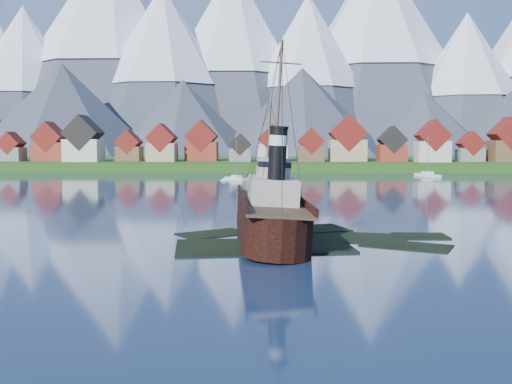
{
  "coord_description": "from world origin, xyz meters",
  "views": [
    {
      "loc": [
        -2.07,
        -60.36,
        11.14
      ],
      "look_at": [
        -3.99,
        6.0,
        5.0
      ],
      "focal_mm": 40.0,
      "sensor_mm": 36.0,
      "label": 1
    }
  ],
  "objects": [
    {
      "name": "shore_bank",
      "position": [
        0.0,
        170.0,
        0.0
      ],
      "size": [
        600.0,
        80.0,
        3.2
      ],
      "primitive_type": "cube",
      "color": "#254A15",
      "rests_on": "ground"
    },
    {
      "name": "sailboat_c",
      "position": [
        -11.97,
        95.41,
        0.26
      ],
      "size": [
        7.15,
        8.56,
        11.58
      ],
      "rotation": [
        0.0,
        0.0,
        0.64
      ],
      "color": "white",
      "rests_on": "ground"
    },
    {
      "name": "shoal",
      "position": [
        1.78,
        2.15,
        -0.35
      ],
      "size": [
        31.71,
        21.24,
        1.14
      ],
      "color": "black",
      "rests_on": "ground"
    },
    {
      "name": "ground",
      "position": [
        0.0,
        0.0,
        0.0
      ],
      "size": [
        1400.0,
        1400.0,
        0.0
      ],
      "primitive_type": "plane",
      "color": "#172642",
      "rests_on": "ground"
    },
    {
      "name": "town",
      "position": [
        -33.12,
        152.18,
        8.99
      ],
      "size": [
        250.96,
        16.69,
        17.3
      ],
      "color": "maroon",
      "rests_on": "ground"
    },
    {
      "name": "mountains",
      "position": [
        -0.79,
        481.26,
        89.34
      ],
      "size": [
        965.0,
        340.0,
        205.0
      ],
      "color": "#2D333D",
      "rests_on": "ground"
    },
    {
      "name": "seawall",
      "position": [
        0.0,
        132.0,
        0.0
      ],
      "size": [
        600.0,
        2.5,
        2.0
      ],
      "primitive_type": "cube",
      "color": "#3F3D38",
      "rests_on": "ground"
    },
    {
      "name": "tugboat_wreck",
      "position": [
        -2.49,
        3.48,
        2.85
      ],
      "size": [
        6.63,
        28.56,
        22.63
      ],
      "rotation": [
        0.0,
        0.06,
        0.09
      ],
      "color": "black",
      "rests_on": "ground"
    },
    {
      "name": "sailboat_e",
      "position": [
        44.52,
        112.03,
        0.28
      ],
      "size": [
        5.53,
        11.54,
        12.99
      ],
      "rotation": [
        0.0,
        0.0,
        0.25
      ],
      "color": "white",
      "rests_on": "ground"
    }
  ]
}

